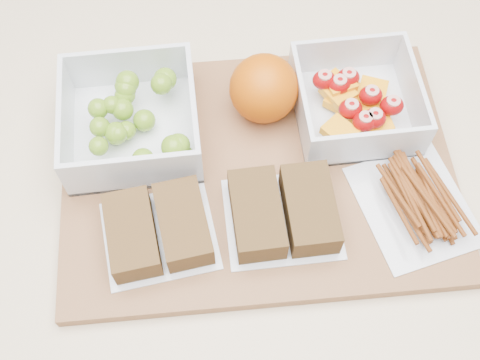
{
  "coord_description": "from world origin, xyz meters",
  "views": [
    {
      "loc": [
        -0.05,
        -0.29,
        1.48
      ],
      "look_at": [
        -0.02,
        0.0,
        0.93
      ],
      "focal_mm": 45.0,
      "sensor_mm": 36.0,
      "label": 1
    }
  ],
  "objects_px": {
    "grape_container": "(134,120)",
    "sandwich_bag_center": "(283,212)",
    "sandwich_bag_left": "(158,230)",
    "pretzel_bag": "(417,200)",
    "fruit_container": "(355,103)",
    "orange": "(264,89)",
    "cutting_board": "(258,171)"
  },
  "relations": [
    {
      "from": "sandwich_bag_left",
      "to": "pretzel_bag",
      "type": "distance_m",
      "value": 0.26
    },
    {
      "from": "grape_container",
      "to": "sandwich_bag_center",
      "type": "bearing_deg",
      "value": -40.73
    },
    {
      "from": "cutting_board",
      "to": "pretzel_bag",
      "type": "xyz_separation_m",
      "value": [
        0.15,
        -0.07,
        0.02
      ]
    },
    {
      "from": "grape_container",
      "to": "orange",
      "type": "bearing_deg",
      "value": 6.1
    },
    {
      "from": "grape_container",
      "to": "fruit_container",
      "type": "xyz_separation_m",
      "value": [
        0.24,
        -0.0,
        -0.0
      ]
    },
    {
      "from": "sandwich_bag_left",
      "to": "pretzel_bag",
      "type": "height_order",
      "value": "sandwich_bag_left"
    },
    {
      "from": "sandwich_bag_center",
      "to": "pretzel_bag",
      "type": "xyz_separation_m",
      "value": [
        0.14,
        -0.0,
        -0.0
      ]
    },
    {
      "from": "pretzel_bag",
      "to": "cutting_board",
      "type": "bearing_deg",
      "value": 157.17
    },
    {
      "from": "grape_container",
      "to": "sandwich_bag_left",
      "type": "relative_size",
      "value": 1.18
    },
    {
      "from": "grape_container",
      "to": "sandwich_bag_center",
      "type": "relative_size",
      "value": 1.22
    },
    {
      "from": "fruit_container",
      "to": "pretzel_bag",
      "type": "distance_m",
      "value": 0.13
    },
    {
      "from": "pretzel_bag",
      "to": "fruit_container",
      "type": "bearing_deg",
      "value": 107.88
    },
    {
      "from": "cutting_board",
      "to": "fruit_container",
      "type": "distance_m",
      "value": 0.13
    },
    {
      "from": "grape_container",
      "to": "sandwich_bag_left",
      "type": "distance_m",
      "value": 0.13
    },
    {
      "from": "pretzel_bag",
      "to": "sandwich_bag_center",
      "type": "bearing_deg",
      "value": 179.44
    },
    {
      "from": "orange",
      "to": "sandwich_bag_left",
      "type": "relative_size",
      "value": 0.63
    },
    {
      "from": "cutting_board",
      "to": "sandwich_bag_left",
      "type": "height_order",
      "value": "sandwich_bag_left"
    },
    {
      "from": "grape_container",
      "to": "sandwich_bag_center",
      "type": "xyz_separation_m",
      "value": [
        0.14,
        -0.12,
        -0.01
      ]
    },
    {
      "from": "fruit_container",
      "to": "sandwich_bag_left",
      "type": "xyz_separation_m",
      "value": [
        -0.23,
        -0.12,
        -0.0
      ]
    },
    {
      "from": "sandwich_bag_center",
      "to": "pretzel_bag",
      "type": "distance_m",
      "value": 0.14
    },
    {
      "from": "grape_container",
      "to": "pretzel_bag",
      "type": "bearing_deg",
      "value": -23.93
    },
    {
      "from": "cutting_board",
      "to": "sandwich_bag_center",
      "type": "height_order",
      "value": "sandwich_bag_center"
    },
    {
      "from": "fruit_container",
      "to": "sandwich_bag_center",
      "type": "distance_m",
      "value": 0.16
    },
    {
      "from": "pretzel_bag",
      "to": "grape_container",
      "type": "bearing_deg",
      "value": 156.07
    },
    {
      "from": "sandwich_bag_center",
      "to": "pretzel_bag",
      "type": "height_order",
      "value": "sandwich_bag_center"
    },
    {
      "from": "grape_container",
      "to": "orange",
      "type": "xyz_separation_m",
      "value": [
        0.14,
        0.02,
        0.01
      ]
    },
    {
      "from": "sandwich_bag_left",
      "to": "sandwich_bag_center",
      "type": "relative_size",
      "value": 1.04
    },
    {
      "from": "orange",
      "to": "pretzel_bag",
      "type": "distance_m",
      "value": 0.2
    },
    {
      "from": "sandwich_bag_left",
      "to": "grape_container",
      "type": "bearing_deg",
      "value": 97.88
    },
    {
      "from": "cutting_board",
      "to": "grape_container",
      "type": "xyz_separation_m",
      "value": [
        -0.13,
        0.06,
        0.03
      ]
    },
    {
      "from": "cutting_board",
      "to": "grape_container",
      "type": "height_order",
      "value": "grape_container"
    },
    {
      "from": "cutting_board",
      "to": "pretzel_bag",
      "type": "bearing_deg",
      "value": -21.31
    }
  ]
}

